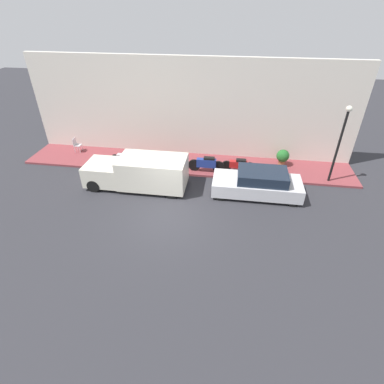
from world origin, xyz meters
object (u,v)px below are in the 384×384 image
(motorcycle_black, at_px, (170,159))
(streetlamp, at_px, (341,136))
(delivery_van, at_px, (138,172))
(potted_plant, at_px, (283,157))
(motorcycle_blue, at_px, (207,164))
(cafe_chair, at_px, (76,144))
(parked_car, at_px, (258,183))
(motorcycle_red, at_px, (238,165))
(scooter_silver, at_px, (126,158))

(motorcycle_black, distance_m, streetlamp, 9.04)
(delivery_van, height_order, potted_plant, delivery_van)
(motorcycle_black, xyz_separation_m, motorcycle_blue, (-0.38, -2.18, 0.06))
(delivery_van, relative_size, streetlamp, 1.29)
(streetlamp, distance_m, potted_plant, 3.37)
(motorcycle_black, relative_size, streetlamp, 0.53)
(streetlamp, xyz_separation_m, cafe_chair, (1.40, 14.96, -2.02))
(parked_car, xyz_separation_m, cafe_chair, (3.12, 11.12, -0.02))
(motorcycle_red, height_order, scooter_silver, motorcycle_red)
(scooter_silver, xyz_separation_m, streetlamp, (-0.28, -11.38, 2.13))
(motorcycle_blue, relative_size, streetlamp, 0.50)
(streetlamp, height_order, cafe_chair, streetlamp)
(streetlamp, bearing_deg, parked_car, 114.15)
(motorcycle_blue, bearing_deg, streetlamp, -90.41)
(streetlamp, bearing_deg, scooter_silver, 88.60)
(delivery_van, distance_m, motorcycle_red, 5.58)
(scooter_silver, bearing_deg, motorcycle_black, -86.75)
(cafe_chair, bearing_deg, delivery_van, -123.04)
(streetlamp, relative_size, cafe_chair, 4.59)
(parked_car, xyz_separation_m, motorcycle_red, (2.08, 0.99, -0.12))
(potted_plant, distance_m, cafe_chair, 12.63)
(parked_car, relative_size, cafe_chair, 4.94)
(motorcycle_blue, height_order, cafe_chair, cafe_chair)
(motorcycle_red, distance_m, scooter_silver, 6.55)
(motorcycle_red, bearing_deg, motorcycle_black, 89.01)
(delivery_van, height_order, motorcycle_blue, delivery_van)
(scooter_silver, bearing_deg, cafe_chair, 72.62)
(parked_car, distance_m, cafe_chair, 11.55)
(motorcycle_black, distance_m, scooter_silver, 2.60)
(cafe_chair, bearing_deg, streetlamp, -95.34)
(motorcycle_red, distance_m, motorcycle_blue, 1.80)
(motorcycle_black, bearing_deg, scooter_silver, 93.25)
(motorcycle_blue, bearing_deg, motorcycle_black, 80.16)
(scooter_silver, bearing_deg, motorcycle_red, -89.31)
(motorcycle_red, xyz_separation_m, streetlamp, (-0.36, -4.83, 2.12))
(potted_plant, bearing_deg, motorcycle_red, 113.20)
(delivery_van, xyz_separation_m, motorcycle_blue, (1.92, -3.34, -0.26))
(parked_car, bearing_deg, delivery_van, 91.40)
(motorcycle_red, xyz_separation_m, cafe_chair, (1.04, 10.13, 0.10))
(parked_car, relative_size, motorcycle_red, 2.34)
(potted_plant, bearing_deg, motorcycle_blue, 107.94)
(motorcycle_red, bearing_deg, potted_plant, -66.80)
(motorcycle_red, distance_m, potted_plant, 2.72)
(motorcycle_black, relative_size, motorcycle_blue, 1.05)
(motorcycle_black, xyz_separation_m, streetlamp, (-0.43, -8.78, 2.10))
(scooter_silver, bearing_deg, streetlamp, -91.40)
(parked_car, distance_m, delivery_van, 6.10)
(delivery_van, bearing_deg, motorcycle_red, -66.42)
(motorcycle_black, height_order, streetlamp, streetlamp)
(parked_car, distance_m, streetlamp, 4.66)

